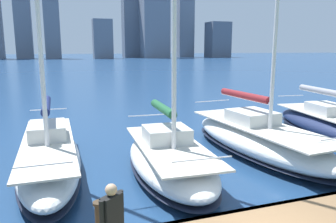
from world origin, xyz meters
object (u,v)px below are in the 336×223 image
(mooring_post, at_px, (100,221))
(sailboat_maroon, at_px, (258,138))
(sailboat_grey, at_px, (331,125))
(person_black_shirt, at_px, (112,217))
(sailboat_forest, at_px, (169,158))
(sailboat_navy, at_px, (49,153))

(mooring_post, bearing_deg, sailboat_maroon, -144.31)
(sailboat_grey, height_order, sailboat_maroon, sailboat_grey)
(person_black_shirt, relative_size, mooring_post, 1.82)
(sailboat_forest, relative_size, mooring_post, 12.75)
(sailboat_navy, bearing_deg, sailboat_maroon, 175.18)
(sailboat_navy, bearing_deg, mooring_post, 99.99)
(sailboat_navy, height_order, mooring_post, sailboat_navy)
(person_black_shirt, distance_m, mooring_post, 1.03)
(sailboat_maroon, distance_m, sailboat_navy, 8.87)
(person_black_shirt, height_order, mooring_post, person_black_shirt)
(sailboat_navy, xyz_separation_m, mooring_post, (-1.11, 6.29, 0.34))
(sailboat_grey, xyz_separation_m, sailboat_maroon, (5.19, 1.00, 0.02))
(sailboat_grey, relative_size, sailboat_maroon, 1.19)
(sailboat_maroon, height_order, mooring_post, sailboat_maroon)
(sailboat_maroon, height_order, person_black_shirt, sailboat_maroon)
(sailboat_maroon, relative_size, sailboat_forest, 0.91)
(sailboat_grey, bearing_deg, person_black_shirt, 30.18)
(sailboat_maroon, xyz_separation_m, person_black_shirt, (7.60, 6.43, 0.86))
(sailboat_navy, bearing_deg, sailboat_grey, -178.95)
(mooring_post, bearing_deg, sailboat_navy, -80.01)
(sailboat_maroon, height_order, sailboat_navy, sailboat_navy)
(sailboat_maroon, xyz_separation_m, sailboat_navy, (8.84, -0.74, -0.00))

